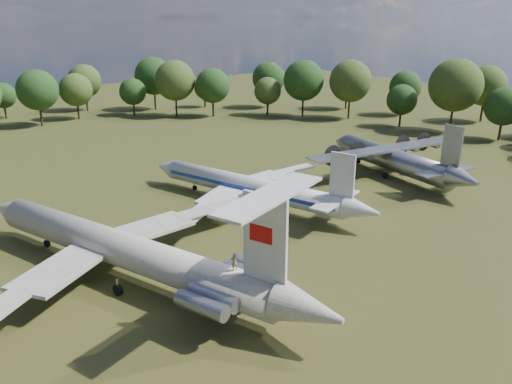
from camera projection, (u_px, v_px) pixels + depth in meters
ground at (165, 257)px, 53.49m from camera, size 300.00×300.00×0.00m
il62_airliner at (125, 256)px, 48.47m from camera, size 52.19×58.25×4.70m
tu104_jet at (250, 190)px, 68.08m from camera, size 41.23×47.07×3.93m
an12_transport at (392, 162)px, 80.45m from camera, size 33.63×36.80×4.45m
person_on_il62 at (234, 261)px, 40.61m from camera, size 0.58×0.38×1.57m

